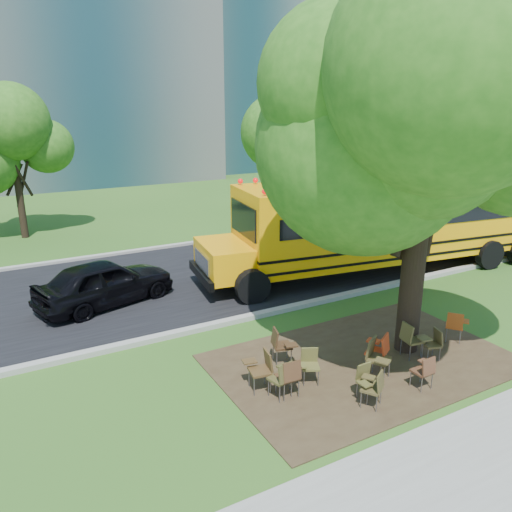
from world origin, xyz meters
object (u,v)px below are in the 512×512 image
chair_6 (433,341)px  chair_11 (379,348)px  chair_5 (376,355)px  chair_2 (374,385)px  chair_10 (280,343)px  chair_9 (309,362)px  school_bus (396,218)px  chair_8 (262,366)px  chair_7 (456,324)px  chair_12 (412,337)px  chair_3 (366,379)px  main_tree (428,117)px  chair_0 (283,376)px  black_car (105,282)px  chair_4 (425,369)px  chair_1 (290,374)px

chair_6 → chair_11: 1.53m
chair_5 → chair_11: 0.39m
chair_2 → chair_6: (2.58, 0.84, -0.01)m
chair_10 → chair_11: bearing=69.2°
chair_9 → school_bus: bearing=-119.2°
chair_8 → chair_7: bearing=-83.9°
chair_7 → chair_12: 1.63m
chair_3 → chair_6: bearing=-170.4°
school_bus → chair_12: (-4.55, -5.41, -1.34)m
main_tree → chair_2: 5.88m
chair_10 → chair_11: chair_11 is taller
chair_2 → chair_11: bearing=11.2°
chair_0 → chair_9: (0.84, 0.26, -0.04)m
chair_9 → chair_3: bearing=146.2°
black_car → school_bus: bearing=-115.0°
chair_0 → chair_4: bearing=-34.4°
main_tree → chair_12: (-0.25, -0.39, -5.09)m
chair_3 → chair_6: (2.54, 0.54, 0.00)m
chair_5 → chair_10: bearing=-76.8°
chair_1 → chair_10: (0.56, 1.29, -0.00)m
chair_2 → chair_12: chair_12 is taller
chair_0 → chair_10: bearing=48.4°
chair_6 → chair_8: chair_8 is taller
chair_8 → black_car: (-1.81, 6.48, 0.14)m
chair_8 → chair_0: bearing=-144.8°
main_tree → chair_8: main_tree is taller
chair_1 → chair_6: 3.90m
chair_8 → chair_9: 1.09m
chair_7 → chair_8: chair_8 is taller
chair_4 → chair_8: chair_8 is taller
chair_1 → chair_11: (2.38, -0.08, 0.03)m
chair_9 → chair_11: size_ratio=0.85×
chair_3 → chair_8: size_ratio=0.85×
chair_0 → black_car: (-2.04, 6.97, 0.18)m
chair_0 → black_car: size_ratio=0.21×
school_bus → chair_1: size_ratio=15.29×
main_tree → chair_5: size_ratio=9.53×
chair_5 → chair_12: size_ratio=1.07×
school_bus → chair_7: school_bus is taller
chair_3 → chair_8: bearing=-40.9°
chair_2 → chair_4: chair_2 is taller
main_tree → chair_2: bearing=-147.9°
school_bus → black_car: size_ratio=3.25×
chair_2 → chair_5: 1.11m
chair_1 → chair_3: bearing=-29.3°
chair_4 → chair_8: (-3.08, 1.67, 0.08)m
chair_2 → chair_12: size_ratio=0.89×
main_tree → chair_10: main_tree is taller
black_car → chair_7: bearing=-149.7°
chair_11 → chair_0: bearing=146.2°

